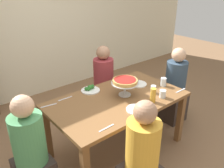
{
  "coord_description": "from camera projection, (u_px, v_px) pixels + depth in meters",
  "views": [
    {
      "loc": [
        -1.59,
        -1.81,
        2.05
      ],
      "look_at": [
        0.0,
        0.1,
        0.89
      ],
      "focal_mm": 37.33,
      "sensor_mm": 36.0,
      "label": 1
    }
  ],
  "objects": [
    {
      "name": "salad_plate_spare",
      "position": [
        138.0,
        109.0,
        2.49
      ],
      "size": [
        0.24,
        0.24,
        0.07
      ],
      "color": "white",
      "rests_on": "dining_table"
    },
    {
      "name": "dining_table",
      "position": [
        117.0,
        105.0,
        2.77
      ],
      "size": [
        1.61,
        0.93,
        0.74
      ],
      "color": "brown",
      "rests_on": "ground_plane"
    },
    {
      "name": "diner_head_east",
      "position": [
        174.0,
        91.0,
        3.47
      ],
      "size": [
        0.34,
        0.34,
        1.15
      ],
      "rotation": [
        0.0,
        0.0,
        3.14
      ],
      "color": "#382D28",
      "rests_on": "ground_plane"
    },
    {
      "name": "cutlery_knife_far",
      "position": [
        181.0,
        90.0,
        2.92
      ],
      "size": [
        0.18,
        0.02,
        0.0
      ],
      "primitive_type": "cube",
      "rotation": [
        0.0,
        0.0,
        0.01
      ],
      "color": "silver",
      "rests_on": "dining_table"
    },
    {
      "name": "diner_far_right",
      "position": [
        104.0,
        88.0,
        3.57
      ],
      "size": [
        0.34,
        0.34,
        1.15
      ],
      "rotation": [
        0.0,
        0.0,
        -1.57
      ],
      "color": "#382D28",
      "rests_on": "ground_plane"
    },
    {
      "name": "cutlery_knife_near",
      "position": [
        49.0,
        106.0,
        2.58
      ],
      "size": [
        0.18,
        0.04,
        0.0
      ],
      "primitive_type": "cube",
      "rotation": [
        0.0,
        0.0,
        2.99
      ],
      "color": "silver",
      "rests_on": "dining_table"
    },
    {
      "name": "salad_plate_far_diner",
      "position": [
        137.0,
        83.0,
        3.08
      ],
      "size": [
        0.24,
        0.24,
        0.07
      ],
      "color": "white",
      "rests_on": "dining_table"
    },
    {
      "name": "diner_near_left",
      "position": [
        141.0,
        165.0,
        2.11
      ],
      "size": [
        0.34,
        0.34,
        1.15
      ],
      "rotation": [
        0.0,
        0.0,
        1.57
      ],
      "color": "#382D28",
      "rests_on": "ground_plane"
    },
    {
      "name": "salad_plate_near_diner",
      "position": [
        90.0,
        89.0,
        2.91
      ],
      "size": [
        0.24,
        0.24,
        0.07
      ],
      "color": "white",
      "rests_on": "dining_table"
    },
    {
      "name": "diner_head_west",
      "position": [
        32.0,
        158.0,
        2.19
      ],
      "size": [
        0.34,
        0.34,
        1.15
      ],
      "color": "#382D28",
      "rests_on": "ground_plane"
    },
    {
      "name": "cutlery_fork_near",
      "position": [
        65.0,
        99.0,
        2.73
      ],
      "size": [
        0.18,
        0.02,
        0.0
      ],
      "primitive_type": "cube",
      "rotation": [
        0.0,
        0.0,
        3.13
      ],
      "color": "silver",
      "rests_on": "dining_table"
    },
    {
      "name": "water_glass_clear_spare",
      "position": [
        163.0,
        94.0,
        2.74
      ],
      "size": [
        0.08,
        0.08,
        0.09
      ],
      "primitive_type": "cylinder",
      "color": "white",
      "rests_on": "dining_table"
    },
    {
      "name": "water_glass_clear_far",
      "position": [
        163.0,
        82.0,
        3.02
      ],
      "size": [
        0.07,
        0.07,
        0.11
      ],
      "primitive_type": "cylinder",
      "color": "white",
      "rests_on": "dining_table"
    },
    {
      "name": "cutlery_spare_fork",
      "position": [
        106.0,
        128.0,
        2.2
      ],
      "size": [
        0.18,
        0.02,
        0.0
      ],
      "primitive_type": "cube",
      "rotation": [
        0.0,
        0.0,
        0.03
      ],
      "color": "silver",
      "rests_on": "dining_table"
    },
    {
      "name": "cutlery_fork_far",
      "position": [
        130.0,
        78.0,
        3.29
      ],
      "size": [
        0.18,
        0.07,
        0.0
      ],
      "primitive_type": "cube",
      "rotation": [
        0.0,
        0.0,
        2.84
      ],
      "color": "silver",
      "rests_on": "dining_table"
    },
    {
      "name": "water_glass_clear_near",
      "position": [
        153.0,
        89.0,
        2.85
      ],
      "size": [
        0.07,
        0.07,
        0.1
      ],
      "primitive_type": "cylinder",
      "color": "white",
      "rests_on": "dining_table"
    },
    {
      "name": "deep_dish_pizza_stand",
      "position": [
        125.0,
        82.0,
        2.74
      ],
      "size": [
        0.33,
        0.33,
        0.21
      ],
      "color": "silver",
      "rests_on": "dining_table"
    },
    {
      "name": "rear_partition",
      "position": [
        34.0,
        17.0,
        3.99
      ],
      "size": [
        8.0,
        0.12,
        2.8
      ],
      "primitive_type": "cube",
      "color": "beige",
      "rests_on": "ground_plane"
    },
    {
      "name": "ground_plane",
      "position": [
        117.0,
        148.0,
        3.05
      ],
      "size": [
        12.0,
        12.0,
        0.0
      ],
      "primitive_type": "plane",
      "color": "#846042"
    },
    {
      "name": "beer_glass_amber_tall",
      "position": [
        153.0,
        95.0,
        2.62
      ],
      "size": [
        0.06,
        0.06,
        0.17
      ],
      "primitive_type": "cylinder",
      "color": "gold",
      "rests_on": "dining_table"
    }
  ]
}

